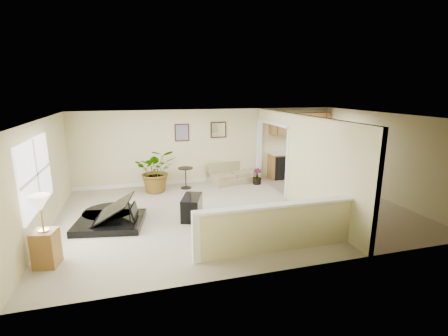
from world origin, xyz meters
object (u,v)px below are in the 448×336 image
object	(u,v)px
piano	(107,200)
lamp_stand	(44,237)
piano_bench	(192,207)
palm_plant	(157,171)
loveseat	(231,173)
small_plant	(257,178)
accent_table	(186,175)

from	to	relation	value
piano	lamp_stand	bearing A→B (deg)	-108.87
piano_bench	palm_plant	xyz separation A→B (m)	(-0.68, 2.43, 0.40)
loveseat	small_plant	size ratio (longest dim) A/B	3.22
loveseat	palm_plant	bearing A→B (deg)	174.37
loveseat	accent_table	size ratio (longest dim) A/B	2.54
piano	loveseat	xyz separation A→B (m)	(3.89, 2.66, -0.27)
accent_table	lamp_stand	xyz separation A→B (m)	(-3.19, -4.07, 0.13)
palm_plant	accent_table	bearing A→B (deg)	6.99
accent_table	loveseat	bearing A→B (deg)	11.10
piano_bench	loveseat	xyz separation A→B (m)	(1.89, 2.86, 0.05)
loveseat	small_plant	xyz separation A→B (m)	(0.76, -0.49, -0.10)
piano	piano_bench	xyz separation A→B (m)	(1.99, -0.20, -0.32)
piano	small_plant	size ratio (longest dim) A/B	3.68
accent_table	small_plant	bearing A→B (deg)	-4.05
lamp_stand	small_plant	bearing A→B (deg)	34.83
accent_table	lamp_stand	size ratio (longest dim) A/B	0.51
piano	lamp_stand	world-z (taller)	piano
piano_bench	accent_table	size ratio (longest dim) A/B	1.22
small_plant	palm_plant	bearing A→B (deg)	179.02
piano_bench	loveseat	world-z (taller)	loveseat
piano_bench	lamp_stand	xyz separation A→B (m)	(-2.95, -1.53, 0.29)
piano	lamp_stand	size ratio (longest dim) A/B	1.48
accent_table	small_plant	xyz separation A→B (m)	(2.41, -0.17, -0.21)
piano_bench	small_plant	world-z (taller)	piano_bench
loveseat	piano	bearing A→B (deg)	-160.89
loveseat	small_plant	bearing A→B (deg)	-48.27
accent_table	small_plant	world-z (taller)	accent_table
palm_plant	loveseat	bearing A→B (deg)	9.63
small_plant	piano_bench	bearing A→B (deg)	-138.26
lamp_stand	palm_plant	bearing A→B (deg)	60.18
piano_bench	palm_plant	world-z (taller)	palm_plant
piano	small_plant	bearing A→B (deg)	34.93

